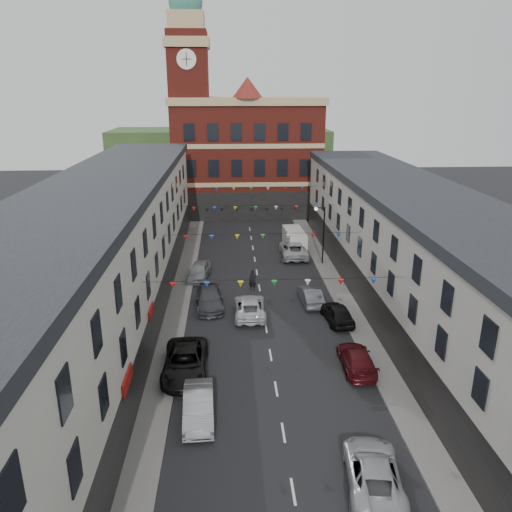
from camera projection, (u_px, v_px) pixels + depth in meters
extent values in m
plane|color=black|center=(266.00, 328.00, 37.21)|extent=(160.00, 160.00, 0.00)
cube|color=#605E5B|center=(176.00, 318.00, 38.71)|extent=(1.80, 64.00, 0.15)
cube|color=#605E5B|center=(351.00, 314.00, 39.44)|extent=(1.80, 64.00, 0.15)
cube|color=beige|center=(103.00, 263.00, 35.95)|extent=(8.00, 56.00, 10.00)
cube|color=black|center=(95.00, 190.00, 34.26)|extent=(8.40, 56.00, 0.70)
cube|color=black|center=(162.00, 305.00, 37.24)|extent=(0.12, 56.00, 3.20)
cube|color=#B5B2AA|center=(422.00, 264.00, 37.35)|extent=(8.00, 56.00, 9.00)
cube|color=black|center=(429.00, 200.00, 35.82)|extent=(8.40, 56.00, 0.70)
cube|color=black|center=(366.00, 301.00, 38.06)|extent=(0.12, 56.00, 3.20)
cube|color=maroon|center=(246.00, 160.00, 70.84)|extent=(20.00, 12.00, 15.00)
cube|color=tan|center=(246.00, 101.00, 68.31)|extent=(20.60, 12.60, 1.00)
cone|color=maroon|center=(247.00, 88.00, 63.04)|extent=(4.00, 4.00, 2.60)
cube|color=maroon|center=(191.00, 129.00, 66.18)|extent=(5.00, 5.00, 24.00)
cube|color=tan|center=(187.00, 43.00, 62.86)|extent=(5.60, 5.60, 1.20)
cube|color=tan|center=(187.00, 25.00, 62.20)|extent=(4.40, 4.40, 3.00)
sphere|color=#2F7769|center=(186.00, 2.00, 61.38)|extent=(4.20, 4.20, 4.20)
cylinder|color=white|center=(186.00, 59.00, 61.08)|extent=(2.40, 0.12, 2.40)
cube|color=#2A4922|center=(221.00, 156.00, 94.15)|extent=(40.00, 14.00, 10.00)
cylinder|color=black|center=(323.00, 236.00, 49.88)|extent=(0.14, 0.14, 6.00)
cylinder|color=black|center=(321.00, 208.00, 48.94)|extent=(0.90, 0.10, 0.10)
sphere|color=beige|center=(316.00, 209.00, 48.95)|extent=(0.36, 0.36, 0.36)
imported|color=#979A9E|center=(198.00, 406.00, 26.75)|extent=(1.81, 4.66, 1.51)
imported|color=black|center=(185.00, 362.00, 30.98)|extent=(2.74, 5.85, 1.62)
imported|color=#3E3F45|center=(209.00, 298.00, 40.58)|extent=(2.56, 5.40, 1.52)
imported|color=gray|center=(199.00, 271.00, 46.74)|extent=(2.43, 4.73, 1.54)
imported|color=#A8ABB1|center=(373.00, 472.00, 22.21)|extent=(3.04, 5.44, 1.44)
imported|color=#4F0F15|center=(357.00, 359.00, 31.58)|extent=(2.07, 4.79, 1.37)
imported|color=black|center=(337.00, 313.00, 38.00)|extent=(2.17, 4.50, 1.48)
imported|color=#55565E|center=(311.00, 295.00, 41.32)|extent=(1.72, 4.38, 1.42)
imported|color=#B1B3B6|center=(293.00, 249.00, 52.97)|extent=(2.73, 5.91, 1.64)
imported|color=silver|center=(250.00, 307.00, 39.11)|extent=(2.41, 5.18, 1.44)
cube|color=silver|center=(294.00, 240.00, 55.27)|extent=(2.22, 5.14, 2.23)
imported|color=black|center=(253.00, 280.00, 43.96)|extent=(0.80, 0.65, 1.89)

